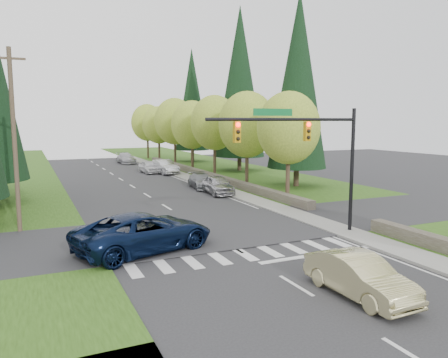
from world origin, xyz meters
TOP-DOWN VIEW (x-y plane):
  - ground at (0.00, 0.00)m, footprint 120.00×120.00m
  - grass_east at (13.00, 20.00)m, footprint 14.00×110.00m
  - cross_street at (0.00, 8.00)m, footprint 120.00×8.00m
  - sidewalk_east at (6.90, 22.00)m, footprint 1.80×80.00m
  - curb_east at (6.05, 22.00)m, footprint 0.20×80.00m
  - stone_wall_north at (8.60, 30.00)m, footprint 0.70×40.00m
  - traffic_signal at (4.37, 4.50)m, footprint 8.70×0.37m
  - utility_pole at (-9.50, 12.00)m, footprint 1.60×0.24m
  - decid_tree_0 at (9.20, 14.00)m, footprint 4.80×4.80m
  - decid_tree_1 at (9.30, 21.00)m, footprint 5.20×5.20m
  - decid_tree_2 at (9.10, 28.00)m, footprint 5.00×5.00m
  - decid_tree_3 at (9.20, 35.00)m, footprint 5.00×5.00m
  - decid_tree_4 at (9.30, 42.00)m, footprint 5.40×5.40m
  - decid_tree_5 at (9.10, 49.00)m, footprint 4.80×4.80m
  - decid_tree_6 at (9.20, 56.00)m, footprint 5.20×5.20m
  - conifer_e_a at (14.00, 20.00)m, footprint 5.44×5.44m
  - conifer_e_b at (15.00, 34.00)m, footprint 6.12×6.12m
  - conifer_e_c at (14.00, 48.00)m, footprint 5.10×5.10m
  - sedan_champagne at (1.44, -2.76)m, footprint 1.67×4.53m
  - suv_navy at (-4.08, 5.63)m, footprint 7.29×4.89m
  - parked_car_a at (5.60, 19.21)m, footprint 2.22×4.76m
  - parked_car_b at (5.56, 22.75)m, footprint 2.45×4.82m
  - parked_car_c at (5.59, 34.69)m, footprint 2.37×5.18m
  - parked_car_d at (4.23, 36.41)m, footprint 1.90×4.40m
  - parked_car_e at (4.20, 49.37)m, footprint 2.21×5.13m

SIDE VIEW (x-z plane):
  - ground at x=0.00m, z-range 0.00..0.00m
  - cross_street at x=0.00m, z-range -0.05..0.05m
  - grass_east at x=13.00m, z-range 0.00..0.06m
  - sidewalk_east at x=6.90m, z-range 0.00..0.13m
  - curb_east at x=6.05m, z-range 0.00..0.13m
  - stone_wall_north at x=8.60m, z-range 0.00..0.70m
  - parked_car_b at x=5.56m, z-range 0.00..1.34m
  - parked_car_e at x=4.20m, z-range 0.00..1.47m
  - parked_car_d at x=4.23m, z-range 0.00..1.48m
  - sedan_champagne at x=1.44m, z-range 0.00..1.48m
  - parked_car_a at x=5.60m, z-range 0.00..1.58m
  - parked_car_c at x=5.59m, z-range 0.00..1.65m
  - suv_navy at x=-4.08m, z-range 0.00..1.86m
  - traffic_signal at x=4.37m, z-range 1.58..8.38m
  - utility_pole at x=-9.50m, z-range 0.14..10.14m
  - decid_tree_5 at x=9.10m, z-range 1.38..9.68m
  - decid_tree_0 at x=9.20m, z-range 1.41..9.78m
  - decid_tree_3 at x=9.20m, z-range 1.39..9.94m
  - decid_tree_1 at x=9.30m, z-range 1.40..10.20m
  - decid_tree_6 at x=9.20m, z-range 1.43..10.30m
  - decid_tree_2 at x=9.10m, z-range 1.52..10.34m
  - decid_tree_4 at x=9.30m, z-range 1.47..10.65m
  - conifer_e_c at x=14.00m, z-range 0.89..17.69m
  - conifer_e_a at x=14.00m, z-range 0.89..18.69m
  - conifer_e_b at x=15.00m, z-range 0.89..20.69m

